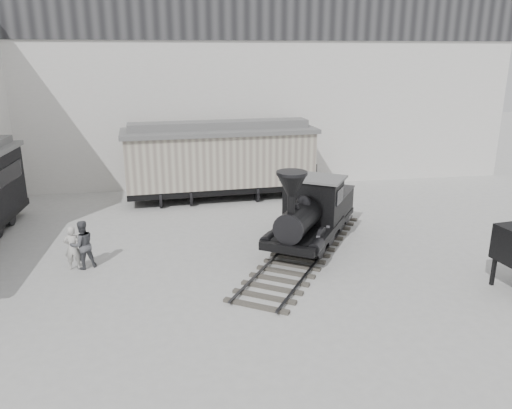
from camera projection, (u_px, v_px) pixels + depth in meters
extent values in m
plane|color=#9E9E9B|center=(272.00, 299.00, 15.61)|extent=(90.00, 90.00, 0.00)
cube|color=silver|center=(220.00, 87.00, 28.14)|extent=(34.00, 2.40, 11.00)
cube|color=#232326|center=(221.00, 10.00, 25.79)|extent=(34.00, 0.12, 3.00)
cube|color=#39352E|center=(303.00, 251.00, 19.11)|extent=(7.10, 9.38, 0.17)
cube|color=#2D2D30|center=(284.00, 247.00, 19.38)|extent=(5.38, 8.28, 0.06)
cube|color=#2D2D30|center=(323.00, 253.00, 18.81)|extent=(5.38, 8.28, 0.06)
cylinder|color=black|center=(278.00, 236.00, 18.76)|extent=(0.74, 1.05, 1.17)
cylinder|color=black|center=(321.00, 243.00, 18.13)|extent=(0.74, 1.05, 1.17)
cylinder|color=black|center=(291.00, 225.00, 19.97)|extent=(0.74, 1.05, 1.17)
cylinder|color=black|center=(331.00, 231.00, 19.35)|extent=(0.74, 1.05, 1.17)
cube|color=black|center=(305.00, 230.00, 19.02)|extent=(3.87, 4.37, 0.30)
cylinder|color=black|center=(299.00, 219.00, 18.16)|extent=(2.22, 2.63, 1.06)
cylinder|color=black|center=(291.00, 205.00, 17.08)|extent=(0.38, 0.38, 0.64)
cone|color=black|center=(292.00, 185.00, 16.88)|extent=(1.41, 1.41, 0.75)
sphere|color=black|center=(303.00, 203.00, 18.39)|extent=(0.55, 0.55, 0.55)
cube|color=black|center=(313.00, 199.00, 19.57)|extent=(2.52, 2.33, 1.65)
cube|color=slate|center=(314.00, 178.00, 19.32)|extent=(2.82, 2.63, 0.09)
cube|color=black|center=(326.00, 201.00, 21.43)|extent=(2.76, 2.83, 0.96)
cylinder|color=black|center=(174.00, 193.00, 25.81)|extent=(2.17, 0.98, 0.85)
cylinder|color=black|center=(266.00, 187.00, 26.87)|extent=(2.17, 0.98, 0.85)
cube|color=black|center=(221.00, 186.00, 26.28)|extent=(9.71, 3.23, 0.32)
cube|color=gray|center=(220.00, 158.00, 25.84)|extent=(9.72, 3.34, 2.66)
cube|color=slate|center=(219.00, 131.00, 25.42)|extent=(10.05, 3.67, 0.21)
cube|color=slate|center=(219.00, 125.00, 25.33)|extent=(9.20, 1.82, 0.38)
imported|color=beige|center=(73.00, 248.00, 17.52)|extent=(0.59, 0.40, 1.61)
imported|color=#4A4B50|center=(82.00, 245.00, 17.61)|extent=(1.07, 0.98, 1.77)
cube|color=black|center=(493.00, 271.00, 16.41)|extent=(0.12, 0.12, 0.98)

